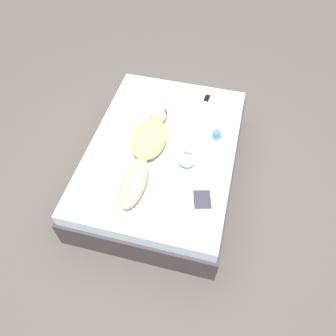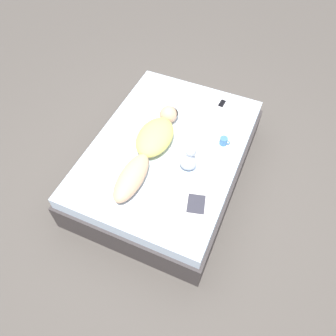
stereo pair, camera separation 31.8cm
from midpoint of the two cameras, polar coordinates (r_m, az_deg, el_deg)
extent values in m
plane|color=#4C4742|center=(3.85, 2.33, -1.16)|extent=(12.00, 12.00, 0.00)
cube|color=#383333|center=(3.70, 2.42, 0.47)|extent=(1.57, 2.18, 0.36)
cube|color=silver|center=(3.51, 2.56, 3.00)|extent=(1.51, 2.12, 0.15)
ellipsoid|color=tan|center=(3.09, -3.46, -1.85)|extent=(0.24, 0.60, 0.18)
ellipsoid|color=#D1C660|center=(3.39, 0.39, 5.27)|extent=(0.37, 0.56, 0.21)
ellipsoid|color=black|center=(3.64, 2.74, 9.42)|extent=(0.20, 0.19, 0.11)
sphere|color=tan|center=(3.63, 2.60, 9.12)|extent=(0.19, 0.19, 0.19)
cube|color=white|center=(3.05, 3.23, -5.88)|extent=(0.32, 0.35, 0.01)
cube|color=white|center=(3.05, 7.91, -6.45)|extent=(0.32, 0.35, 0.01)
cube|color=#2D2D38|center=(3.05, 7.92, -6.41)|extent=(0.21, 0.24, 0.00)
cylinder|color=teal|center=(3.51, 12.23, 4.45)|extent=(0.08, 0.08, 0.09)
cylinder|color=black|center=(3.48, 12.33, 4.85)|extent=(0.07, 0.07, 0.01)
torus|color=teal|center=(3.50, 12.94, 4.22)|extent=(0.05, 0.01, 0.05)
cube|color=silver|center=(3.97, 11.69, 10.80)|extent=(0.08, 0.15, 0.01)
cube|color=black|center=(3.97, 11.71, 10.86)|extent=(0.07, 0.13, 0.00)
ellipsoid|color=#B2BCCC|center=(3.23, 6.32, 0.75)|extent=(0.17, 0.16, 0.15)
sphere|color=#B2BCCC|center=(3.18, 6.86, 2.70)|extent=(0.11, 0.11, 0.11)
camera|label=1|loc=(0.16, -87.15, 3.78)|focal=35.00mm
camera|label=2|loc=(0.16, 92.85, -3.78)|focal=35.00mm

